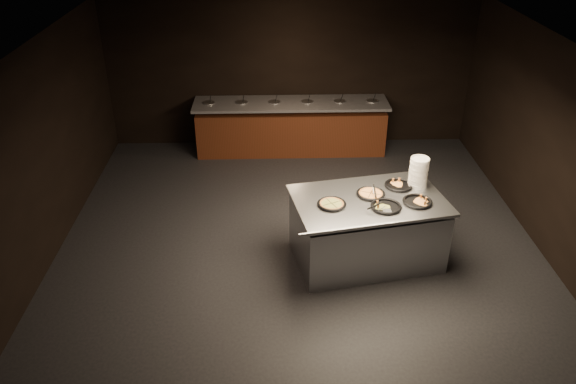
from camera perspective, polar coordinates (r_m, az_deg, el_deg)
The scene contains 11 objects.
room at distance 7.31m, azimuth 1.33°, elevation 2.58°, with size 7.02×8.02×2.92m.
salad_bar at distance 10.96m, azimuth 0.30°, elevation 6.31°, with size 3.70×0.83×1.18m.
serving_counter at distance 7.87m, azimuth 8.00°, elevation -3.89°, with size 2.22×1.65×0.97m.
plate_stack at distance 7.97m, azimuth 13.12°, elevation 1.97°, with size 0.26×0.26×0.42m, color white.
pan_veggie_whole at distance 7.40m, azimuth 4.46°, elevation -1.21°, with size 0.38×0.38×0.04m.
pan_cheese_whole at distance 7.70m, azimuth 8.40°, elevation -0.17°, with size 0.39×0.39×0.04m.
pan_cheese_slices_a at distance 7.97m, azimuth 11.16°, elevation 0.68°, with size 0.39×0.39×0.04m.
pan_cheese_slices_b at distance 7.44m, azimuth 9.93°, elevation -1.45°, with size 0.41×0.41×0.04m.
pan_veggie_slices at distance 7.63m, azimuth 13.01°, elevation -0.95°, with size 0.39×0.39×0.04m.
server_left at distance 7.67m, azimuth 8.73°, elevation 0.12°, with size 0.09×0.31×0.15m.
server_right at distance 7.29m, azimuth 9.20°, elevation -1.53°, with size 0.32×0.09×0.15m.
Camera 1 is at (-0.37, -6.50, 4.77)m, focal length 35.00 mm.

